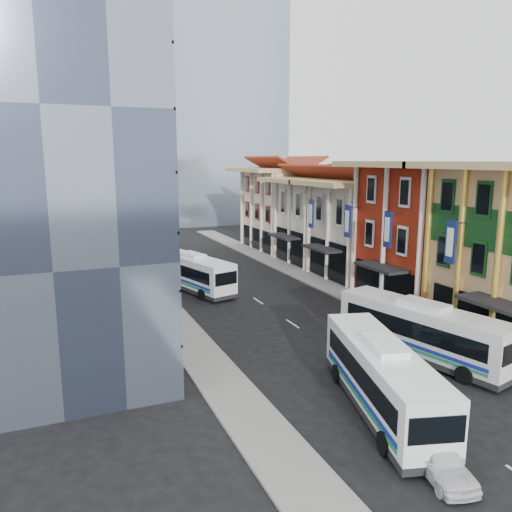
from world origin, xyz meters
name	(u,v)px	position (x,y,z in m)	size (l,w,h in m)	color
ground	(425,412)	(0.00, 0.00, 0.00)	(200.00, 200.00, 0.00)	black
sidewalk_right	(339,291)	(8.50, 22.00, 0.07)	(3.00, 90.00, 0.15)	slate
sidewalk_left	(165,311)	(-8.50, 22.00, 0.07)	(3.00, 90.00, 0.15)	slate
shophouse_red	(423,234)	(14.00, 17.00, 6.00)	(8.00, 10.00, 12.00)	#A02712
shophouse_cream_near	(362,232)	(14.00, 26.50, 5.00)	(8.00, 9.00, 10.00)	white
shophouse_cream_mid	(320,222)	(14.00, 35.50, 5.00)	(8.00, 9.00, 10.00)	white
shophouse_cream_far	(283,210)	(14.00, 46.00, 5.50)	(8.00, 12.00, 11.00)	white
office_tower	(42,123)	(-17.00, 19.00, 15.00)	(12.00, 26.00, 30.00)	#3C4660
office_block_far	(59,211)	(-16.00, 42.00, 7.00)	(10.00, 18.00, 14.00)	gray
bus_left_near	(382,376)	(-2.00, 1.03, 1.86)	(2.72, 11.63, 3.73)	white
bus_left_far	(192,271)	(-4.42, 28.20, 1.86)	(2.71, 11.57, 3.71)	white
bus_right	(422,329)	(4.62, 5.81, 1.90)	(2.77, 11.83, 3.80)	silver
sedan_left	(440,460)	(-3.09, -4.34, 0.68)	(1.62, 4.02, 1.37)	white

